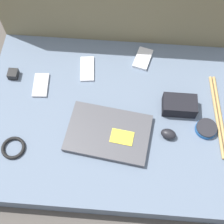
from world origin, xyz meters
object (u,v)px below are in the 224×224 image
object	(u,v)px
laptop	(109,133)
phone_silver	(143,58)
phone_black	(41,85)
camera_pouch	(179,105)
speaker_puck	(206,129)
computer_mouse	(168,134)
phone_small	(87,69)
charger_brick	(13,74)

from	to	relation	value
laptop	phone_silver	distance (m)	0.41
phone_black	phone_silver	bearing A→B (deg)	18.22
phone_black	camera_pouch	bearing A→B (deg)	-10.13
laptop	speaker_puck	distance (m)	0.40
computer_mouse	camera_pouch	world-z (taller)	camera_pouch
computer_mouse	phone_small	distance (m)	0.47
camera_pouch	computer_mouse	bearing A→B (deg)	-108.86
phone_small	charger_brick	xyz separation A→B (m)	(-0.32, -0.06, 0.01)
speaker_puck	phone_small	world-z (taller)	speaker_puck
laptop	camera_pouch	xyz separation A→B (m)	(0.28, 0.14, 0.02)
computer_mouse	charger_brick	world-z (taller)	computer_mouse
phone_black	phone_small	bearing A→B (deg)	24.15
laptop	computer_mouse	xyz separation A→B (m)	(0.24, 0.01, 0.01)
laptop	speaker_puck	size ratio (longest dim) A/B	4.07
charger_brick	phone_black	bearing A→B (deg)	-17.89
phone_small	charger_brick	bearing A→B (deg)	-175.66
speaker_puck	phone_small	size ratio (longest dim) A/B	0.64
phone_black	charger_brick	world-z (taller)	charger_brick
phone_silver	phone_small	size ratio (longest dim) A/B	0.95
laptop	phone_small	size ratio (longest dim) A/B	2.62
laptop	charger_brick	size ratio (longest dim) A/B	7.84
computer_mouse	camera_pouch	size ratio (longest dim) A/B	0.51
phone_silver	phone_small	distance (m)	0.26
laptop	phone_silver	world-z (taller)	laptop
phone_silver	phone_black	distance (m)	0.48
phone_black	charger_brick	distance (m)	0.14
phone_small	phone_black	bearing A→B (deg)	-158.37
phone_silver	charger_brick	size ratio (longest dim) A/B	2.84
laptop	computer_mouse	size ratio (longest dim) A/B	5.03
phone_small	charger_brick	world-z (taller)	charger_brick
phone_silver	phone_black	bearing A→B (deg)	-143.10
speaker_puck	camera_pouch	world-z (taller)	camera_pouch
speaker_puck	phone_silver	xyz separation A→B (m)	(-0.27, 0.34, -0.01)
laptop	camera_pouch	size ratio (longest dim) A/B	2.55
phone_silver	camera_pouch	xyz separation A→B (m)	(0.16, -0.25, 0.02)
phone_small	camera_pouch	world-z (taller)	camera_pouch
computer_mouse	charger_brick	xyz separation A→B (m)	(-0.69, 0.24, -0.00)
phone_small	charger_brick	size ratio (longest dim) A/B	2.99
laptop	computer_mouse	bearing A→B (deg)	10.57
phone_silver	charger_brick	world-z (taller)	charger_brick
phone_silver	phone_black	size ratio (longest dim) A/B	1.05
phone_silver	computer_mouse	bearing A→B (deg)	-58.08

